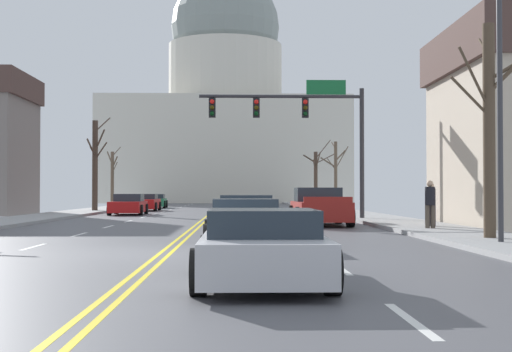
% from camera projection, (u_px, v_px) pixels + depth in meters
% --- Properties ---
extents(ground, '(20.00, 180.00, 0.20)m').
position_uv_depth(ground, '(165.00, 252.00, 16.10)').
color(ground, '#505055').
extents(signal_gantry, '(7.91, 0.41, 6.62)m').
position_uv_depth(signal_gantry, '(303.00, 118.00, 34.10)').
color(signal_gantry, '#28282D').
rests_on(signal_gantry, ground).
extents(street_lamp_right, '(2.00, 0.24, 8.14)m').
position_uv_depth(street_lamp_right, '(490.00, 52.00, 17.85)').
color(street_lamp_right, '#333338').
rests_on(street_lamp_right, ground).
extents(capitol_building, '(31.49, 18.63, 33.09)m').
position_uv_depth(capitol_building, '(225.00, 111.00, 95.12)').
color(capitol_building, beige).
rests_on(capitol_building, ground).
extents(pickup_truck_near_00, '(2.32, 5.23, 1.56)m').
position_uv_depth(pickup_truck_near_00, '(319.00, 208.00, 29.59)').
color(pickup_truck_near_00, maroon).
rests_on(pickup_truck_near_00, ground).
extents(sedan_near_01, '(2.17, 4.55, 1.28)m').
position_uv_depth(sedan_near_01, '(245.00, 216.00, 23.60)').
color(sedan_near_01, '#9EA3A8').
rests_on(sedan_near_01, ground).
extents(sedan_near_02, '(2.13, 4.65, 1.21)m').
position_uv_depth(sedan_near_02, '(244.00, 224.00, 18.08)').
color(sedan_near_02, '#9EA3A8').
rests_on(sedan_near_02, ground).
extents(sedan_near_03, '(2.01, 4.45, 1.13)m').
position_uv_depth(sedan_near_03, '(262.00, 248.00, 10.83)').
color(sedan_near_03, silver).
rests_on(sedan_near_03, ground).
extents(sedan_oncoming_00, '(2.13, 4.69, 1.26)m').
position_uv_depth(sedan_oncoming_00, '(128.00, 205.00, 43.15)').
color(sedan_oncoming_00, '#B71414').
rests_on(sedan_oncoming_00, ground).
extents(sedan_oncoming_01, '(2.02, 4.54, 1.23)m').
position_uv_depth(sedan_oncoming_01, '(145.00, 203.00, 52.06)').
color(sedan_oncoming_01, '#B71414').
rests_on(sedan_oncoming_01, ground).
extents(sedan_oncoming_02, '(2.13, 4.55, 1.19)m').
position_uv_depth(sedan_oncoming_02, '(155.00, 201.00, 60.93)').
color(sedan_oncoming_02, '#1E7247').
rests_on(sedan_oncoming_02, ground).
extents(bare_tree_00, '(2.61, 2.35, 5.43)m').
position_uv_depth(bare_tree_00, '(316.00, 177.00, 57.27)').
color(bare_tree_00, '#423328').
rests_on(bare_tree_00, ground).
extents(bare_tree_01, '(1.78, 2.38, 6.38)m').
position_uv_depth(bare_tree_01, '(95.00, 163.00, 48.00)').
color(bare_tree_01, '#423328').
rests_on(bare_tree_01, ground).
extents(bare_tree_02, '(2.29, 2.27, 5.85)m').
position_uv_depth(bare_tree_02, '(489.00, 125.00, 19.42)').
color(bare_tree_02, '#4C3D2D').
rests_on(bare_tree_02, ground).
extents(bare_tree_03, '(1.13, 1.80, 5.08)m').
position_uv_depth(bare_tree_03, '(112.00, 177.00, 59.26)').
color(bare_tree_03, brown).
rests_on(bare_tree_03, ground).
extents(bare_tree_04, '(2.03, 1.23, 4.96)m').
position_uv_depth(bare_tree_04, '(336.00, 173.00, 52.25)').
color(bare_tree_04, brown).
rests_on(bare_tree_04, ground).
extents(pedestrian_00, '(0.35, 0.34, 1.59)m').
position_uv_depth(pedestrian_00, '(431.00, 202.00, 25.96)').
color(pedestrian_00, black).
rests_on(pedestrian_00, ground).
extents(pedestrian_01, '(0.35, 0.34, 1.64)m').
position_uv_depth(pedestrian_01, '(430.00, 202.00, 24.46)').
color(pedestrian_01, '#4C4238').
rests_on(pedestrian_01, ground).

